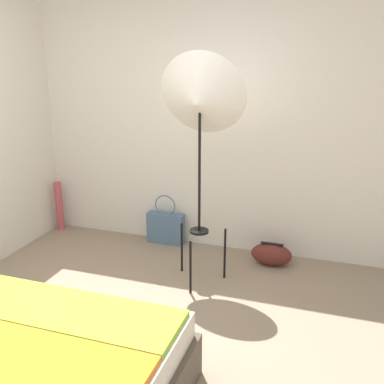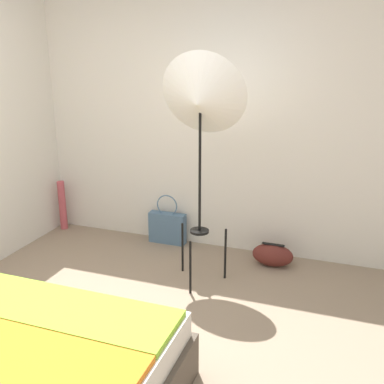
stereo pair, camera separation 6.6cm
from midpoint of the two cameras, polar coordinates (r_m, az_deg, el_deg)
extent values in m
plane|color=gray|center=(3.10, -16.69, -21.18)|extent=(14.00, 14.00, 0.00)
cube|color=silver|center=(4.40, -1.89, 9.63)|extent=(8.00, 0.05, 2.60)
cube|color=#84B72D|center=(2.87, -18.59, -13.67)|extent=(1.64, 0.42, 0.04)
cylinder|color=black|center=(3.67, -0.72, -9.59)|extent=(0.02, 0.02, 0.46)
cylinder|color=black|center=(4.02, -1.78, -7.07)|extent=(0.02, 0.02, 0.46)
cylinder|color=black|center=(3.91, 3.70, -7.83)|extent=(0.02, 0.02, 0.46)
cylinder|color=black|center=(3.77, 0.41, -4.98)|extent=(0.16, 0.16, 0.02)
cylinder|color=black|center=(3.60, 0.43, 3.06)|extent=(0.02, 0.02, 1.09)
cone|color=white|center=(3.50, 0.45, 11.72)|extent=(0.70, 0.43, 0.72)
cube|color=slate|center=(4.63, -3.78, -4.61)|extent=(0.38, 0.11, 0.32)
torus|color=slate|center=(4.55, -3.85, -1.74)|extent=(0.22, 0.01, 0.22)
ellipsoid|color=#5B231E|center=(4.25, 9.61, -7.82)|extent=(0.38, 0.21, 0.21)
cube|color=black|center=(4.20, 9.68, -6.50)|extent=(0.21, 0.04, 0.01)
cylinder|color=#BC4C56|center=(5.14, -16.85, -1.73)|extent=(0.08, 0.08, 0.55)
camera|label=1|loc=(0.03, -90.54, -0.17)|focal=42.00mm
camera|label=2|loc=(0.03, 89.46, 0.17)|focal=42.00mm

